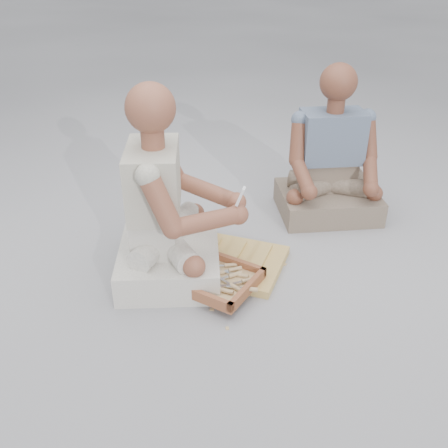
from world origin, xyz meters
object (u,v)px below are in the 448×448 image
(carved_panel, at_px, (220,259))
(craftsman, at_px, (166,214))
(companion, at_px, (330,167))
(tool_tray, at_px, (212,278))

(carved_panel, relative_size, craftsman, 0.67)
(carved_panel, distance_m, craftsman, 0.42)
(craftsman, distance_m, companion, 1.16)
(carved_panel, distance_m, tool_tray, 0.24)
(craftsman, relative_size, companion, 1.07)
(tool_tray, relative_size, craftsman, 0.52)
(carved_panel, height_order, tool_tray, tool_tray)
(carved_panel, relative_size, tool_tray, 1.30)
(carved_panel, relative_size, companion, 0.72)
(tool_tray, distance_m, craftsman, 0.40)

